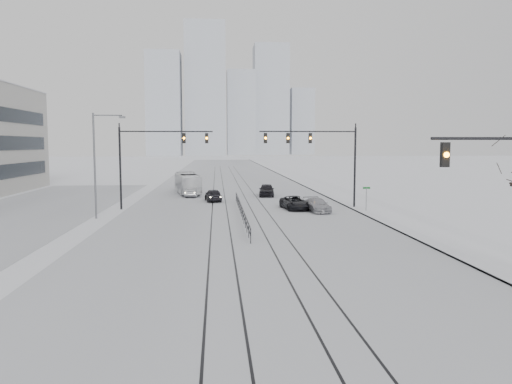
% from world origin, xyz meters
% --- Properties ---
extents(ground, '(500.00, 500.00, 0.00)m').
position_xyz_m(ground, '(0.00, 0.00, 0.00)').
color(ground, silver).
rests_on(ground, ground).
extents(road, '(22.00, 260.00, 0.02)m').
position_xyz_m(road, '(0.00, 60.00, 0.01)').
color(road, silver).
rests_on(road, ground).
extents(sidewalk_east, '(5.00, 260.00, 0.16)m').
position_xyz_m(sidewalk_east, '(13.50, 60.00, 0.08)').
color(sidewalk_east, white).
rests_on(sidewalk_east, ground).
extents(curb, '(0.10, 260.00, 0.12)m').
position_xyz_m(curb, '(11.05, 60.00, 0.06)').
color(curb, gray).
rests_on(curb, ground).
extents(parking_strip, '(14.00, 60.00, 0.03)m').
position_xyz_m(parking_strip, '(-20.00, 35.00, 0.01)').
color(parking_strip, silver).
rests_on(parking_strip, ground).
extents(tram_rails, '(5.30, 180.00, 0.01)m').
position_xyz_m(tram_rails, '(-0.00, 40.00, 0.02)').
color(tram_rails, black).
rests_on(tram_rails, ground).
extents(skyline, '(96.00, 48.00, 72.00)m').
position_xyz_m(skyline, '(5.02, 273.63, 30.65)').
color(skyline, '#A9B0BA').
rests_on(skyline, ground).
extents(traffic_mast_ne, '(9.60, 0.37, 8.00)m').
position_xyz_m(traffic_mast_ne, '(8.15, 34.99, 5.76)').
color(traffic_mast_ne, black).
rests_on(traffic_mast_ne, ground).
extents(traffic_mast_nw, '(9.10, 0.37, 8.00)m').
position_xyz_m(traffic_mast_nw, '(-8.52, 36.00, 5.57)').
color(traffic_mast_nw, black).
rests_on(traffic_mast_nw, ground).
extents(street_light_west, '(2.73, 0.25, 9.00)m').
position_xyz_m(street_light_west, '(-12.20, 30.00, 5.21)').
color(street_light_west, '#595B60').
rests_on(street_light_west, ground).
extents(median_fence, '(0.06, 24.00, 1.00)m').
position_xyz_m(median_fence, '(0.00, 30.00, 0.53)').
color(median_fence, black).
rests_on(median_fence, ground).
extents(street_sign, '(0.70, 0.06, 2.40)m').
position_xyz_m(street_sign, '(11.80, 32.00, 1.61)').
color(street_sign, '#595B60').
rests_on(street_sign, ground).
extents(sedan_sb_inner, '(2.13, 4.26, 1.39)m').
position_xyz_m(sedan_sb_inner, '(-2.54, 42.07, 0.70)').
color(sedan_sb_inner, black).
rests_on(sedan_sb_inner, ground).
extents(sedan_sb_outer, '(1.86, 4.20, 1.34)m').
position_xyz_m(sedan_sb_outer, '(-5.07, 47.19, 0.67)').
color(sedan_sb_outer, gray).
rests_on(sedan_sb_outer, ground).
extents(sedan_nb_front, '(2.73, 4.90, 1.30)m').
position_xyz_m(sedan_nb_front, '(5.45, 34.50, 0.65)').
color(sedan_nb_front, black).
rests_on(sedan_nb_front, ground).
extents(sedan_nb_right, '(2.26, 4.53, 1.26)m').
position_xyz_m(sedan_nb_right, '(7.28, 32.66, 0.63)').
color(sedan_nb_right, '#9B9CA2').
rests_on(sedan_nb_right, ground).
extents(sedan_nb_far, '(2.24, 4.63, 1.52)m').
position_xyz_m(sedan_nb_far, '(3.95, 47.18, 0.76)').
color(sedan_nb_far, black).
rests_on(sedan_nb_far, ground).
extents(box_truck, '(4.03, 10.11, 2.75)m').
position_xyz_m(box_truck, '(-5.89, 50.66, 1.37)').
color(box_truck, white).
rests_on(box_truck, ground).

